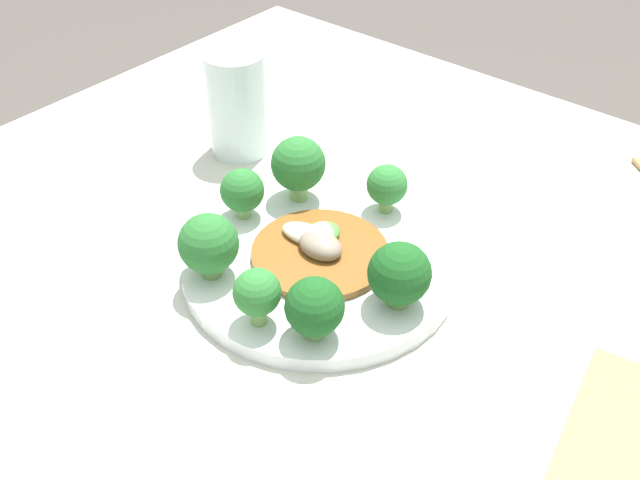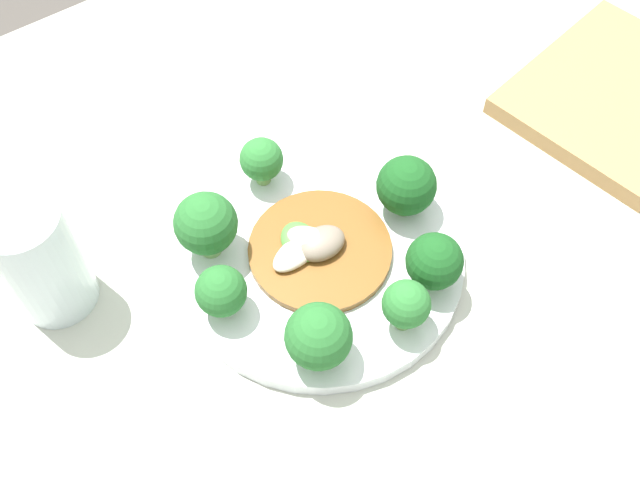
{
  "view_description": "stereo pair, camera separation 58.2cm",
  "coord_description": "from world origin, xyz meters",
  "px_view_note": "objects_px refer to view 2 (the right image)",
  "views": [
    {
      "loc": [
        -0.31,
        0.42,
        1.19
      ],
      "look_at": [
        0.03,
        0.01,
        0.76
      ],
      "focal_mm": 42.0,
      "sensor_mm": 36.0,
      "label": 1
    },
    {
      "loc": [
        0.24,
        0.3,
        1.31
      ],
      "look_at": [
        0.03,
        0.01,
        0.76
      ],
      "focal_mm": 42.0,
      "sensor_mm": 36.0,
      "label": 2
    }
  ],
  "objects_px": {
    "broccoli_south": "(262,160)",
    "cutting_board": "(619,97)",
    "broccoli_north": "(406,305)",
    "broccoli_southeast": "(206,224)",
    "broccoli_northeast": "(319,337)",
    "stirfry_center": "(316,248)",
    "drinking_glass": "(40,260)",
    "broccoli_west": "(406,186)",
    "broccoli_northwest": "(434,262)",
    "broccoli_east": "(221,292)",
    "plate": "(320,257)"
  },
  "relations": [
    {
      "from": "plate",
      "to": "broccoli_west",
      "type": "distance_m",
      "value": 0.1
    },
    {
      "from": "plate",
      "to": "broccoli_north",
      "type": "xyz_separation_m",
      "value": [
        -0.02,
        0.1,
        0.04
      ]
    },
    {
      "from": "broccoli_north",
      "to": "drinking_glass",
      "type": "height_order",
      "value": "drinking_glass"
    },
    {
      "from": "broccoli_west",
      "to": "broccoli_southeast",
      "type": "relative_size",
      "value": 0.89
    },
    {
      "from": "broccoli_southeast",
      "to": "broccoli_east",
      "type": "bearing_deg",
      "value": 69.34
    },
    {
      "from": "broccoli_east",
      "to": "drinking_glass",
      "type": "height_order",
      "value": "drinking_glass"
    },
    {
      "from": "broccoli_east",
      "to": "cutting_board",
      "type": "xyz_separation_m",
      "value": [
        -0.47,
        0.02,
        -0.04
      ]
    },
    {
      "from": "broccoli_south",
      "to": "cutting_board",
      "type": "xyz_separation_m",
      "value": [
        -0.37,
        0.12,
        -0.04
      ]
    },
    {
      "from": "broccoli_northeast",
      "to": "broccoli_north",
      "type": "xyz_separation_m",
      "value": [
        -0.08,
        0.02,
        -0.0
      ]
    },
    {
      "from": "broccoli_east",
      "to": "broccoli_west",
      "type": "xyz_separation_m",
      "value": [
        -0.19,
        0.01,
        0.0
      ]
    },
    {
      "from": "stirfry_center",
      "to": "drinking_glass",
      "type": "distance_m",
      "value": 0.23
    },
    {
      "from": "broccoli_south",
      "to": "broccoli_northwest",
      "type": "bearing_deg",
      "value": 107.65
    },
    {
      "from": "broccoli_east",
      "to": "broccoli_north",
      "type": "bearing_deg",
      "value": 139.02
    },
    {
      "from": "broccoli_southeast",
      "to": "stirfry_center",
      "type": "xyz_separation_m",
      "value": [
        -0.07,
        0.06,
        -0.03
      ]
    },
    {
      "from": "broccoli_north",
      "to": "drinking_glass",
      "type": "relative_size",
      "value": 0.45
    },
    {
      "from": "broccoli_north",
      "to": "broccoli_southeast",
      "type": "height_order",
      "value": "broccoli_southeast"
    },
    {
      "from": "broccoli_south",
      "to": "broccoli_northwest",
      "type": "height_order",
      "value": "broccoli_northwest"
    },
    {
      "from": "broccoli_southeast",
      "to": "stirfry_center",
      "type": "height_order",
      "value": "broccoli_southeast"
    },
    {
      "from": "broccoli_north",
      "to": "broccoli_southeast",
      "type": "relative_size",
      "value": 0.78
    },
    {
      "from": "broccoli_south",
      "to": "broccoli_west",
      "type": "xyz_separation_m",
      "value": [
        -0.09,
        0.1,
        0.0
      ]
    },
    {
      "from": "broccoli_south",
      "to": "broccoli_west",
      "type": "bearing_deg",
      "value": 130.11
    },
    {
      "from": "broccoli_northwest",
      "to": "plate",
      "type": "bearing_deg",
      "value": -52.78
    },
    {
      "from": "drinking_glass",
      "to": "cutting_board",
      "type": "bearing_deg",
      "value": 167.5
    },
    {
      "from": "broccoli_north",
      "to": "broccoli_west",
      "type": "height_order",
      "value": "broccoli_west"
    },
    {
      "from": "broccoli_south",
      "to": "cutting_board",
      "type": "distance_m",
      "value": 0.39
    },
    {
      "from": "broccoli_northeast",
      "to": "broccoli_northwest",
      "type": "height_order",
      "value": "broccoli_northeast"
    },
    {
      "from": "broccoli_south",
      "to": "broccoli_northwest",
      "type": "relative_size",
      "value": 0.91
    },
    {
      "from": "broccoli_south",
      "to": "stirfry_center",
      "type": "xyz_separation_m",
      "value": [
        0.01,
        0.1,
        -0.02
      ]
    },
    {
      "from": "cutting_board",
      "to": "broccoli_west",
      "type": "bearing_deg",
      "value": -3.65
    },
    {
      "from": "broccoli_north",
      "to": "broccoli_northwest",
      "type": "relative_size",
      "value": 0.95
    },
    {
      "from": "broccoli_south",
      "to": "stirfry_center",
      "type": "distance_m",
      "value": 0.1
    },
    {
      "from": "broccoli_northeast",
      "to": "broccoli_east",
      "type": "bearing_deg",
      "value": -64.29
    },
    {
      "from": "stirfry_center",
      "to": "broccoli_north",
      "type": "bearing_deg",
      "value": 100.38
    },
    {
      "from": "broccoli_south",
      "to": "broccoli_east",
      "type": "bearing_deg",
      "value": 43.25
    },
    {
      "from": "drinking_glass",
      "to": "broccoli_south",
      "type": "bearing_deg",
      "value": 178.19
    },
    {
      "from": "plate",
      "to": "broccoli_north",
      "type": "bearing_deg",
      "value": 98.62
    },
    {
      "from": "plate",
      "to": "broccoli_south",
      "type": "xyz_separation_m",
      "value": [
        -0.0,
        -0.1,
        0.04
      ]
    },
    {
      "from": "broccoli_south",
      "to": "broccoli_northeast",
      "type": "bearing_deg",
      "value": 70.4
    },
    {
      "from": "broccoli_north",
      "to": "drinking_glass",
      "type": "distance_m",
      "value": 0.3
    },
    {
      "from": "cutting_board",
      "to": "broccoli_southeast",
      "type": "bearing_deg",
      "value": -10.43
    },
    {
      "from": "stirfry_center",
      "to": "broccoli_south",
      "type": "bearing_deg",
      "value": -94.43
    },
    {
      "from": "plate",
      "to": "cutting_board",
      "type": "bearing_deg",
      "value": 176.42
    },
    {
      "from": "broccoli_northwest",
      "to": "broccoli_southeast",
      "type": "bearing_deg",
      "value": -45.21
    },
    {
      "from": "broccoli_south",
      "to": "stirfry_center",
      "type": "height_order",
      "value": "broccoli_south"
    },
    {
      "from": "broccoli_north",
      "to": "plate",
      "type": "bearing_deg",
      "value": -81.38
    },
    {
      "from": "broccoli_northeast",
      "to": "drinking_glass",
      "type": "relative_size",
      "value": 0.52
    },
    {
      "from": "broccoli_east",
      "to": "stirfry_center",
      "type": "height_order",
      "value": "broccoli_east"
    },
    {
      "from": "broccoli_northeast",
      "to": "broccoli_north",
      "type": "relative_size",
      "value": 1.16
    },
    {
      "from": "plate",
      "to": "broccoli_north",
      "type": "distance_m",
      "value": 0.11
    },
    {
      "from": "broccoli_east",
      "to": "stirfry_center",
      "type": "xyz_separation_m",
      "value": [
        -0.1,
        -0.0,
        -0.02
      ]
    }
  ]
}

